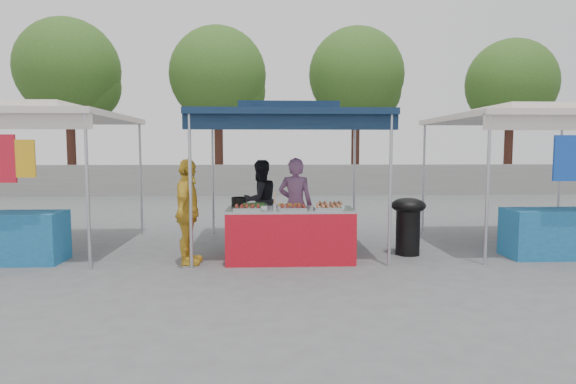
{
  "coord_description": "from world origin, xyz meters",
  "views": [
    {
      "loc": [
        -0.37,
        -7.66,
        1.78
      ],
      "look_at": [
        0.0,
        0.6,
        1.05
      ],
      "focal_mm": 30.0,
      "sensor_mm": 36.0,
      "label": 1
    }
  ],
  "objects_px": {
    "cooking_pot": "(239,202)",
    "wok_burner": "(408,221)",
    "customer_person": "(188,212)",
    "vendor_table": "(290,235)",
    "helper_man": "(260,201)",
    "vendor_woman": "(295,205)"
  },
  "relations": [
    {
      "from": "cooking_pot",
      "to": "wok_burner",
      "type": "xyz_separation_m",
      "value": [
        2.85,
        0.04,
        -0.35
      ]
    },
    {
      "from": "vendor_table",
      "to": "customer_person",
      "type": "height_order",
      "value": "customer_person"
    },
    {
      "from": "wok_burner",
      "to": "helper_man",
      "type": "distance_m",
      "value": 2.87
    },
    {
      "from": "vendor_table",
      "to": "helper_man",
      "type": "distance_m",
      "value": 1.86
    },
    {
      "from": "wok_burner",
      "to": "customer_person",
      "type": "distance_m",
      "value": 3.66
    },
    {
      "from": "vendor_woman",
      "to": "helper_man",
      "type": "distance_m",
      "value": 1.2
    },
    {
      "from": "cooking_pot",
      "to": "customer_person",
      "type": "relative_size",
      "value": 0.15
    },
    {
      "from": "cooking_pot",
      "to": "helper_man",
      "type": "height_order",
      "value": "helper_man"
    },
    {
      "from": "vendor_table",
      "to": "helper_man",
      "type": "relative_size",
      "value": 1.26
    },
    {
      "from": "helper_man",
      "to": "customer_person",
      "type": "bearing_deg",
      "value": 25.96
    },
    {
      "from": "helper_man",
      "to": "customer_person",
      "type": "distance_m",
      "value": 2.17
    },
    {
      "from": "vendor_table",
      "to": "wok_burner",
      "type": "height_order",
      "value": "wok_burner"
    },
    {
      "from": "vendor_woman",
      "to": "customer_person",
      "type": "height_order",
      "value": "vendor_woman"
    },
    {
      "from": "cooking_pot",
      "to": "vendor_woman",
      "type": "bearing_deg",
      "value": 21.9
    },
    {
      "from": "vendor_table",
      "to": "cooking_pot",
      "type": "height_order",
      "value": "cooking_pot"
    },
    {
      "from": "wok_burner",
      "to": "vendor_table",
      "type": "bearing_deg",
      "value": -148.9
    },
    {
      "from": "vendor_table",
      "to": "customer_person",
      "type": "distance_m",
      "value": 1.65
    },
    {
      "from": "vendor_table",
      "to": "cooking_pot",
      "type": "bearing_deg",
      "value": 156.86
    },
    {
      "from": "wok_burner",
      "to": "customer_person",
      "type": "bearing_deg",
      "value": -151.82
    },
    {
      "from": "cooking_pot",
      "to": "wok_burner",
      "type": "bearing_deg",
      "value": 0.87
    },
    {
      "from": "vendor_table",
      "to": "customer_person",
      "type": "relative_size",
      "value": 1.22
    },
    {
      "from": "vendor_woman",
      "to": "wok_burner",
      "type": "bearing_deg",
      "value": -176.02
    }
  ]
}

